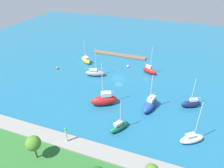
% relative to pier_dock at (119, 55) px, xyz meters
% --- Properties ---
extents(water, '(160.00, 160.00, 0.00)m').
position_rel_pier_dock_xyz_m(water, '(-5.94, 17.65, -0.31)').
color(water, '#1E668C').
rests_on(water, ground).
extents(pier_dock, '(22.38, 2.70, 0.61)m').
position_rel_pier_dock_xyz_m(pier_dock, '(0.00, 0.00, 0.00)').
color(pier_dock, brown).
rests_on(pier_dock, ground).
extents(breakwater, '(74.73, 3.70, 1.32)m').
position_rel_pier_dock_xyz_m(breakwater, '(-5.94, 48.85, 0.35)').
color(breakwater, gray).
rests_on(breakwater, ground).
extents(shoreline_park, '(61.82, 8.53, 0.94)m').
position_rel_pier_dock_xyz_m(shoreline_park, '(-5.94, 54.69, 0.17)').
color(shoreline_park, '#2D6B2D').
rests_on(shoreline_park, ground).
extents(harbor_beacon, '(0.56, 0.56, 3.73)m').
position_rel_pier_dock_xyz_m(harbor_beacon, '(-4.97, 48.85, 3.16)').
color(harbor_beacon, silver).
rests_on(harbor_beacon, breakwater).
extents(park_tree_west, '(2.91, 2.91, 5.37)m').
position_rel_pier_dock_xyz_m(park_tree_west, '(-1.42, 54.26, 4.52)').
color(park_tree_west, brown).
rests_on(park_tree_west, shoreline_park).
extents(sailboat_red_lone_north, '(7.56, 5.97, 12.48)m').
position_rel_pier_dock_xyz_m(sailboat_red_lone_north, '(-6.88, 32.75, 1.31)').
color(sailboat_red_lone_north, red).
rests_on(sailboat_red_lone_north, water).
extents(sailboat_yellow_far_north, '(5.76, 4.84, 9.12)m').
position_rel_pier_dock_xyz_m(sailboat_yellow_far_north, '(9.71, 10.69, 0.82)').
color(sailboat_yellow_far_north, yellow).
rests_on(sailboat_yellow_far_north, water).
extents(sailboat_navy_lone_south, '(5.69, 4.14, 8.79)m').
position_rel_pier_dock_xyz_m(sailboat_navy_lone_south, '(-29.08, 25.60, 0.80)').
color(sailboat_navy_lone_south, '#141E4C').
rests_on(sailboat_navy_lone_south, water).
extents(sailboat_green_outer_mooring, '(4.10, 5.47, 8.49)m').
position_rel_pier_dock_xyz_m(sailboat_green_outer_mooring, '(-13.78, 40.50, 0.70)').
color(sailboat_green_outer_mooring, '#19724C').
rests_on(sailboat_green_outer_mooring, water).
extents(sailboat_gray_inner_mooring, '(7.14, 4.21, 10.11)m').
position_rel_pier_dock_xyz_m(sailboat_gray_inner_mooring, '(2.19, 18.76, 0.79)').
color(sailboat_gray_inner_mooring, gray).
rests_on(sailboat_gray_inner_mooring, water).
extents(sailboat_blue_mid_basin, '(3.97, 7.58, 10.31)m').
position_rel_pier_dock_xyz_m(sailboat_blue_mid_basin, '(-18.85, 30.10, 1.04)').
color(sailboat_blue_mid_basin, '#2347B2').
rests_on(sailboat_blue_mid_basin, water).
extents(sailboat_white_near_pier, '(5.78, 4.95, 10.66)m').
position_rel_pier_dock_xyz_m(sailboat_white_near_pier, '(-29.69, 38.64, 0.72)').
color(sailboat_white_near_pier, white).
rests_on(sailboat_white_near_pier, water).
extents(sailboat_red_by_breakwater, '(5.53, 3.48, 9.87)m').
position_rel_pier_dock_xyz_m(sailboat_red_by_breakwater, '(-14.75, 10.75, 0.88)').
color(sailboat_red_by_breakwater, red).
rests_on(sailboat_red_by_breakwater, water).
extents(mooring_buoy_white, '(0.89, 0.89, 0.89)m').
position_rel_pier_dock_xyz_m(mooring_buoy_white, '(-6.39, 8.71, 0.14)').
color(mooring_buoy_white, white).
rests_on(mooring_buoy_white, water).
extents(mooring_buoy_orange, '(0.86, 0.86, 0.86)m').
position_rel_pier_dock_xyz_m(mooring_buoy_orange, '(17.08, 18.96, 0.13)').
color(mooring_buoy_orange, orange).
rests_on(mooring_buoy_orange, water).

